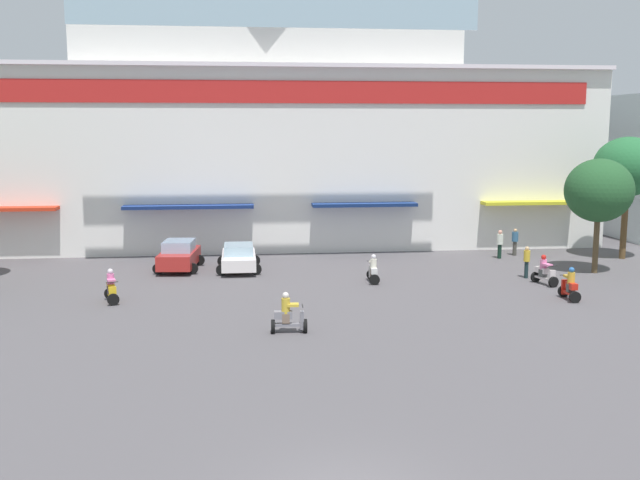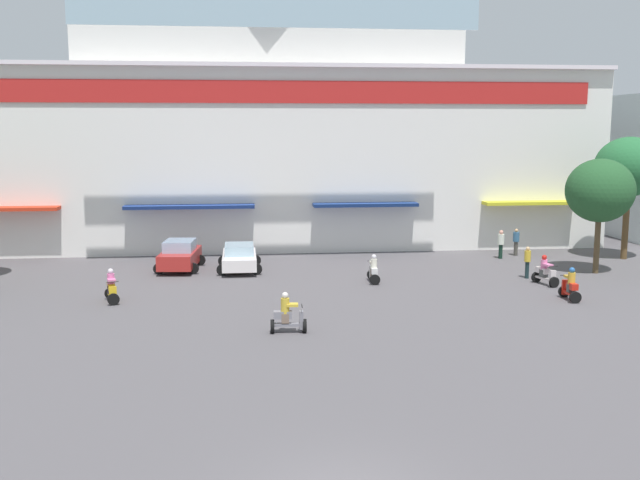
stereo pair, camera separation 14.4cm
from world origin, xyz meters
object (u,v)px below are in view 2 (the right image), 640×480
scooter_rider_3 (570,287)px  scooter_rider_5 (545,273)px  scooter_rider_1 (288,316)px  plaza_tree_3 (600,191)px  plaza_tree_1 (629,167)px  scooter_rider_2 (374,271)px  parked_car_1 (239,257)px  pedestrian_1 (501,242)px  scooter_rider_0 (111,288)px  parked_car_0 (180,255)px  pedestrian_2 (516,240)px  pedestrian_0 (527,260)px

scooter_rider_3 → scooter_rider_5: scooter_rider_3 is taller
scooter_rider_1 → plaza_tree_3: bearing=29.7°
plaza_tree_1 → scooter_rider_2: bearing=-162.6°
parked_car_1 → pedestrian_1: size_ratio=2.45×
parked_car_1 → scooter_rider_0: bearing=-130.1°
plaza_tree_3 → parked_car_1: size_ratio=1.46×
scooter_rider_0 → scooter_rider_5: size_ratio=0.96×
plaza_tree_3 → scooter_rider_5: 5.97m
parked_car_1 → pedestrian_1: bearing=7.5°
plaza_tree_1 → scooter_rider_2: size_ratio=4.91×
parked_car_0 → scooter_rider_5: bearing=-17.8°
parked_car_1 → scooter_rider_3: bearing=-30.1°
parked_car_0 → scooter_rider_1: size_ratio=2.62×
parked_car_0 → pedestrian_2: 19.90m
scooter_rider_2 → pedestrian_1: pedestrian_1 is taller
parked_car_1 → scooter_rider_3: scooter_rider_3 is taller
parked_car_0 → scooter_rider_2: bearing=-23.9°
parked_car_0 → parked_car_1: parked_car_0 is taller
scooter_rider_0 → pedestrian_2: (22.17, 9.53, 0.31)m
plaza_tree_1 → parked_car_0: plaza_tree_1 is taller
plaza_tree_1 → parked_car_1: bearing=-177.1°
scooter_rider_0 → scooter_rider_3: scooter_rider_3 is taller
parked_car_0 → pedestrian_0: bearing=-13.2°
plaza_tree_3 → scooter_rider_0: plaza_tree_3 is taller
pedestrian_0 → pedestrian_2: pedestrian_0 is taller
scooter_rider_5 → pedestrian_2: bearing=78.6°
plaza_tree_1 → plaza_tree_3: 5.43m
plaza_tree_3 → pedestrian_0: 5.47m
scooter_rider_0 → pedestrian_0: bearing=8.4°
plaza_tree_3 → scooter_rider_1: size_ratio=3.86×
pedestrian_0 → scooter_rider_2: bearing=-178.8°
scooter_rider_3 → pedestrian_1: 10.54m
plaza_tree_3 → parked_car_1: bearing=171.7°
parked_car_0 → parked_car_1: bearing=-9.6°
scooter_rider_5 → plaza_tree_3: bearing=33.1°
pedestrian_1 → parked_car_0: bearing=-175.5°
plaza_tree_3 → scooter_rider_1: plaza_tree_3 is taller
parked_car_1 → scooter_rider_3: 17.00m
parked_car_0 → scooter_rider_1: bearing=-68.8°
plaza_tree_1 → pedestrian_2: (-5.92, 1.73, -4.45)m
plaza_tree_1 → scooter_rider_3: (-7.77, -9.66, -4.75)m
plaza_tree_3 → parked_car_0: bearing=171.6°
pedestrian_2 → scooter_rider_5: bearing=-101.4°
scooter_rider_3 → pedestrian_0: (-0.06, 4.86, 0.32)m
scooter_rider_2 → scooter_rider_5: bearing=-9.9°
parked_car_1 → scooter_rider_1: size_ratio=2.64×
plaza_tree_1 → parked_car_0: size_ratio=1.73×
parked_car_1 → scooter_rider_5: scooter_rider_5 is taller
scooter_rider_5 → pedestrian_1: size_ratio=0.92×
parked_car_0 → scooter_rider_2: 10.78m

